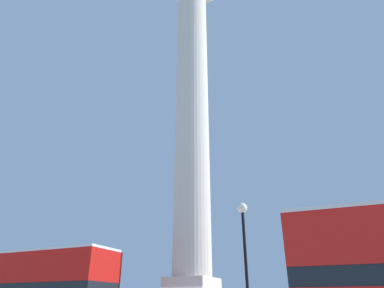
# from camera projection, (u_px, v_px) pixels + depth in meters

# --- Properties ---
(monument_column) EXTENTS (5.33, 5.33, 25.81)m
(monument_column) POSITION_uv_depth(u_px,v_px,m) (192.00, 154.00, 20.90)
(monument_column) COLOR beige
(monument_column) RESTS_ON ground_plane
(street_lamp) EXTENTS (0.47, 0.47, 6.12)m
(street_lamp) POSITION_uv_depth(u_px,v_px,m) (245.00, 256.00, 15.36)
(street_lamp) COLOR black
(street_lamp) RESTS_ON ground_plane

